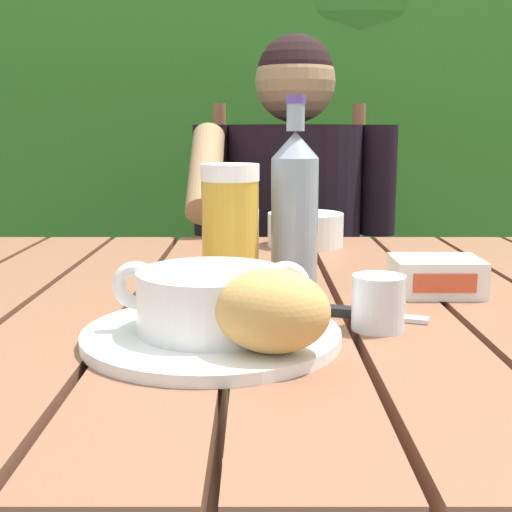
% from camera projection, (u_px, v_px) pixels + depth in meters
% --- Properties ---
extents(dining_table, '(1.17, 0.99, 0.77)m').
position_uv_depth(dining_table, '(288.00, 368.00, 0.89)').
color(dining_table, brown).
rests_on(dining_table, ground_plane).
extents(hedge_backdrop, '(3.05, 0.98, 2.35)m').
position_uv_depth(hedge_backdrop, '(273.00, 73.00, 2.55)').
color(hedge_backdrop, '#2C6820').
rests_on(hedge_backdrop, ground_plane).
extents(chair_near_diner, '(0.43, 0.41, 1.05)m').
position_uv_depth(chair_near_diner, '(293.00, 307.00, 1.84)').
color(chair_near_diner, brown).
rests_on(chair_near_diner, ground_plane).
extents(person_eating, '(0.48, 0.47, 1.20)m').
position_uv_depth(person_eating, '(296.00, 246.00, 1.61)').
color(person_eating, black).
rests_on(person_eating, ground_plane).
extents(serving_plate, '(0.26, 0.26, 0.01)m').
position_uv_depth(serving_plate, '(214.00, 335.00, 0.69)').
color(serving_plate, white).
rests_on(serving_plate, dining_table).
extents(soup_bowl, '(0.20, 0.15, 0.07)m').
position_uv_depth(soup_bowl, '(214.00, 298.00, 0.68)').
color(soup_bowl, white).
rests_on(soup_bowl, serving_plate).
extents(bread_roll, '(0.12, 0.10, 0.08)m').
position_uv_depth(bread_roll, '(275.00, 311.00, 0.61)').
color(bread_roll, tan).
rests_on(bread_roll, serving_plate).
extents(beer_glass, '(0.08, 0.08, 0.17)m').
position_uv_depth(beer_glass, '(233.00, 226.00, 0.91)').
color(beer_glass, gold).
rests_on(beer_glass, dining_table).
extents(beer_bottle, '(0.07, 0.07, 0.26)m').
position_uv_depth(beer_bottle, '(298.00, 205.00, 0.93)').
color(beer_bottle, gray).
rests_on(beer_bottle, dining_table).
extents(water_glass_small, '(0.06, 0.06, 0.06)m').
position_uv_depth(water_glass_small, '(381.00, 303.00, 0.72)').
color(water_glass_small, silver).
rests_on(water_glass_small, dining_table).
extents(butter_tub, '(0.11, 0.09, 0.05)m').
position_uv_depth(butter_tub, '(439.00, 276.00, 0.88)').
color(butter_tub, white).
rests_on(butter_tub, dining_table).
extents(table_knife, '(0.14, 0.07, 0.01)m').
position_uv_depth(table_knife, '(353.00, 313.00, 0.78)').
color(table_knife, silver).
rests_on(table_knife, dining_table).
extents(diner_bowl, '(0.14, 0.14, 0.06)m').
position_uv_depth(diner_bowl, '(308.00, 229.00, 1.26)').
color(diner_bowl, white).
rests_on(diner_bowl, dining_table).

